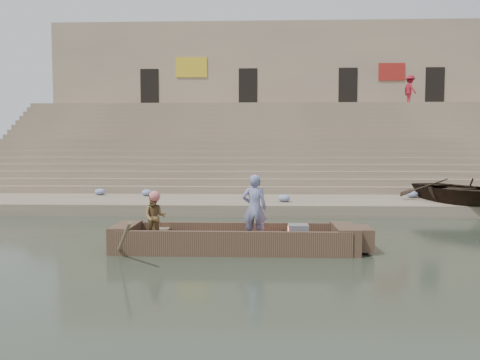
# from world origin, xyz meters

# --- Properties ---
(ground) EXTENTS (120.00, 120.00, 0.00)m
(ground) POSITION_xyz_m (0.00, 0.00, 0.00)
(ground) COLOR #2D3729
(ground) RESTS_ON ground
(lower_landing) EXTENTS (32.00, 4.00, 0.40)m
(lower_landing) POSITION_xyz_m (0.00, 8.00, 0.20)
(lower_landing) COLOR gray
(lower_landing) RESTS_ON ground
(mid_landing) EXTENTS (32.00, 3.00, 2.80)m
(mid_landing) POSITION_xyz_m (0.00, 15.50, 1.40)
(mid_landing) COLOR gray
(mid_landing) RESTS_ON ground
(upper_landing) EXTENTS (32.00, 3.00, 5.20)m
(upper_landing) POSITION_xyz_m (0.00, 22.50, 2.60)
(upper_landing) COLOR gray
(upper_landing) RESTS_ON ground
(ghat_steps) EXTENTS (32.00, 11.00, 5.20)m
(ghat_steps) POSITION_xyz_m (0.00, 17.19, 1.80)
(ghat_steps) COLOR gray
(ghat_steps) RESTS_ON ground
(building_wall) EXTENTS (32.00, 5.07, 11.20)m
(building_wall) POSITION_xyz_m (0.00, 26.50, 5.60)
(building_wall) COLOR tan
(building_wall) RESTS_ON ground
(main_rowboat) EXTENTS (5.00, 1.30, 0.22)m
(main_rowboat) POSITION_xyz_m (-1.82, 0.74, 0.11)
(main_rowboat) COLOR brown
(main_rowboat) RESTS_ON ground
(rowboat_trim) EXTENTS (6.04, 2.63, 1.77)m
(rowboat_trim) POSITION_xyz_m (-1.62, 0.73, 0.31)
(rowboat_trim) COLOR brown
(rowboat_trim) RESTS_ON ground
(standing_man) EXTENTS (0.59, 0.41, 1.56)m
(standing_man) POSITION_xyz_m (-1.36, 0.75, 1.00)
(standing_man) COLOR navy
(standing_man) RESTS_ON main_rowboat
(rowing_man) EXTENTS (0.57, 0.47, 1.10)m
(rowing_man) POSITION_xyz_m (-3.68, 0.74, 0.77)
(rowing_man) COLOR #2B8136
(rowing_man) RESTS_ON main_rowboat
(television) EXTENTS (0.46, 0.42, 0.40)m
(television) POSITION_xyz_m (-0.36, 0.74, 0.42)
(television) COLOR slate
(television) RESTS_ON main_rowboat
(beached_rowboat) EXTENTS (4.01, 4.89, 0.88)m
(beached_rowboat) POSITION_xyz_m (5.95, 7.23, 0.84)
(beached_rowboat) COLOR #2D2116
(beached_rowboat) RESTS_ON lower_landing
(pedestrian) EXTENTS (0.96, 1.34, 1.87)m
(pedestrian) POSITION_xyz_m (8.67, 21.96, 6.14)
(pedestrian) COLOR maroon
(pedestrian) RESTS_ON upper_landing
(cloth_bundles) EXTENTS (13.09, 2.61, 0.26)m
(cloth_bundles) POSITION_xyz_m (-2.30, 8.63, 0.53)
(cloth_bundles) COLOR #3F5999
(cloth_bundles) RESTS_ON lower_landing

